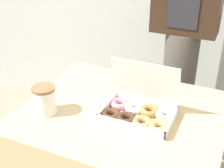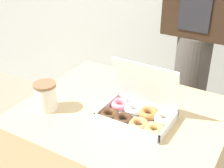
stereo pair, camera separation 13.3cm
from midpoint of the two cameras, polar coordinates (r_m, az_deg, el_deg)
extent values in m
cube|color=white|center=(1.35, 7.30, -6.57)|extent=(0.30, 0.21, 0.01)
cube|color=white|center=(1.39, 1.86, -4.14)|extent=(0.01, 0.21, 0.04)
cube|color=white|center=(1.30, 13.27, -7.59)|extent=(0.01, 0.21, 0.04)
cube|color=white|center=(1.26, 5.47, -8.06)|extent=(0.30, 0.01, 0.04)
cube|color=white|center=(1.41, 9.02, -3.85)|extent=(0.30, 0.01, 0.04)
cube|color=white|center=(1.33, 9.03, -0.01)|extent=(0.30, 0.06, 0.20)
torus|color=#4C2D19|center=(1.34, 2.33, -5.68)|extent=(0.11, 0.11, 0.03)
torus|color=pink|center=(1.41, 4.21, -3.79)|extent=(0.12, 0.12, 0.03)
torus|color=#422819|center=(1.31, 5.06, -6.56)|extent=(0.12, 0.12, 0.03)
torus|color=white|center=(1.38, 6.83, -4.58)|extent=(0.12, 0.12, 0.03)
torus|color=#B27F4C|center=(1.29, 7.91, -7.45)|extent=(0.12, 0.12, 0.03)
torus|color=#A87038|center=(1.36, 9.54, -5.38)|extent=(0.12, 0.12, 0.03)
torus|color=tan|center=(1.27, 10.86, -8.35)|extent=(0.12, 0.12, 0.03)
torus|color=silver|center=(1.34, 12.34, -6.19)|extent=(0.10, 0.10, 0.03)
cylinder|color=white|center=(1.40, -9.31, -2.52)|extent=(0.10, 0.10, 0.12)
cylinder|color=brown|center=(1.37, -9.52, -0.20)|extent=(0.10, 0.10, 0.01)
cylinder|color=#4C4742|center=(2.06, 15.32, -3.99)|extent=(0.20, 0.20, 0.95)
camera|label=1|loc=(0.07, -87.14, 1.55)|focal=50.00mm
camera|label=2|loc=(0.07, 92.86, -1.55)|focal=50.00mm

